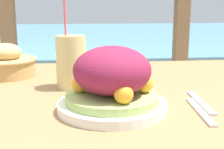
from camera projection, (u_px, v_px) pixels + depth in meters
The scene contains 8 objects.
patio_table at pixel (115, 123), 0.90m from camera, with size 1.12×0.84×0.75m.
railing_fence at pixel (97, 39), 1.65m from camera, with size 2.80×0.08×1.14m.
sea_backdrop at pixel (87, 56), 4.18m from camera, with size 12.00×4.00×0.61m.
salad_plate at pixel (112, 83), 0.69m from camera, with size 0.25×0.25×0.15m.
drink_glass at pixel (71, 62), 0.88m from camera, with size 0.09×0.09×0.25m.
bread_basket at pixel (6, 63), 1.03m from camera, with size 0.20×0.20×0.11m.
fork at pixel (200, 111), 0.69m from camera, with size 0.03×0.18×0.00m.
knife at pixel (200, 102), 0.76m from camera, with size 0.03×0.18×0.00m.
Camera 1 is at (-0.10, -0.84, 0.99)m, focal length 50.00 mm.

